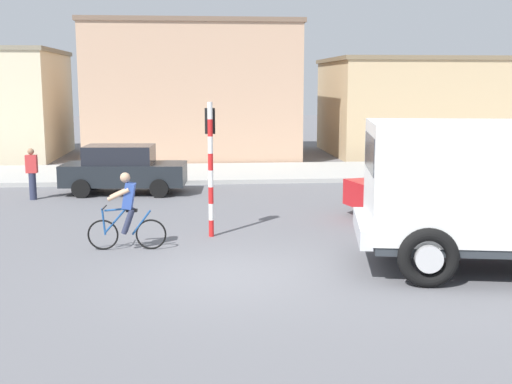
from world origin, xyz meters
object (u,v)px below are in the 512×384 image
object	(u,v)px
car_red_near	(424,186)
car_white_mid	(123,169)
truck_foreground	(503,186)
traffic_light_pole	(210,150)
pedestrian_near_kerb	(32,173)
cyclist	(127,211)

from	to	relation	value
car_red_near	car_white_mid	bearing A→B (deg)	153.12
truck_foreground	traffic_light_pole	bearing A→B (deg)	148.65
pedestrian_near_kerb	car_white_mid	bearing A→B (deg)	18.79
pedestrian_near_kerb	cyclist	bearing A→B (deg)	-61.13
cyclist	traffic_light_pole	world-z (taller)	traffic_light_pole
truck_foreground	car_white_mid	bearing A→B (deg)	130.63
cyclist	car_white_mid	distance (m)	7.53
cyclist	truck_foreground	bearing A→B (deg)	-16.73
truck_foreground	traffic_light_pole	world-z (taller)	traffic_light_pole
cyclist	traffic_light_pole	distance (m)	2.50
cyclist	car_white_mid	size ratio (longest dim) A/B	0.42
car_red_near	pedestrian_near_kerb	distance (m)	11.90
cyclist	traffic_light_pole	xyz separation A→B (m)	(1.86, 1.16, 1.20)
truck_foreground	car_white_mid	xyz separation A→B (m)	(-8.33, 9.71, -0.85)
cyclist	pedestrian_near_kerb	world-z (taller)	cyclist
cyclist	car_red_near	xyz separation A→B (m)	(7.77, 3.08, -0.05)
truck_foreground	pedestrian_near_kerb	world-z (taller)	truck_foreground
truck_foreground	car_red_near	xyz separation A→B (m)	(0.33, 5.32, -0.85)
cyclist	car_red_near	size ratio (longest dim) A/B	0.40
truck_foreground	car_white_mid	world-z (taller)	truck_foreground
traffic_light_pole	cyclist	bearing A→B (deg)	-148.13
truck_foreground	car_red_near	world-z (taller)	truck_foreground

